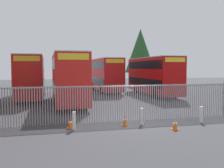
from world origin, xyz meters
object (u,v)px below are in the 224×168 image
double_decker_bus_behind_fence_left (153,75)px  bollard_near_left (74,121)px  bollard_center_front (142,116)px  traffic_cone_by_gate (70,123)px  double_decker_bus_behind_fence_right (31,75)px  double_decker_bus_near_gate (68,77)px  bollard_near_right (201,114)px  double_decker_bus_far_back (105,74)px  traffic_cone_mid_forecourt (125,120)px  traffic_cone_near_kerb (175,124)px

double_decker_bus_behind_fence_left → bollard_near_left: 18.23m
bollard_center_front → traffic_cone_by_gate: size_ratio=1.61×
traffic_cone_by_gate → double_decker_bus_behind_fence_right: bearing=101.0°
double_decker_bus_near_gate → traffic_cone_by_gate: size_ratio=18.32×
traffic_cone_by_gate → bollard_near_left: bearing=-65.3°
double_decker_bus_near_gate → traffic_cone_by_gate: double_decker_bus_near_gate is taller
bollard_near_left → bollard_near_right: size_ratio=1.00×
double_decker_bus_far_back → bollard_near_left: bearing=-106.8°
traffic_cone_mid_forecourt → bollard_center_front: bearing=-1.2°
bollard_center_front → traffic_cone_near_kerb: bollard_center_front is taller
double_decker_bus_near_gate → bollard_center_front: double_decker_bus_near_gate is taller
double_decker_bus_near_gate → bollard_near_left: 10.08m
double_decker_bus_near_gate → bollard_near_left: (-0.45, -9.87, -1.95)m
double_decker_bus_behind_fence_left → traffic_cone_near_kerb: double_decker_bus_behind_fence_left is taller
double_decker_bus_behind_fence_left → bollard_center_front: (-6.83, -14.41, -1.95)m
double_decker_bus_far_back → traffic_cone_near_kerb: double_decker_bus_far_back is taller
bollard_near_left → traffic_cone_near_kerb: bearing=-13.9°
traffic_cone_near_kerb → double_decker_bus_near_gate: bearing=112.7°
double_decker_bus_behind_fence_left → traffic_cone_mid_forecourt: (-7.82, -14.39, -2.13)m
double_decker_bus_far_back → traffic_cone_by_gate: 21.22m
bollard_center_front → traffic_cone_near_kerb: bearing=-49.8°
bollard_near_right → bollard_center_front: bearing=175.5°
double_decker_bus_behind_fence_left → double_decker_bus_behind_fence_right: bearing=179.6°
double_decker_bus_behind_fence_right → double_decker_bus_far_back: 10.81m
double_decker_bus_behind_fence_right → bollard_center_front: 16.13m
double_decker_bus_near_gate → traffic_cone_by_gate: 9.78m
bollard_center_front → traffic_cone_mid_forecourt: 1.00m
double_decker_bus_far_back → bollard_center_front: bearing=-96.7°
double_decker_bus_far_back → traffic_cone_mid_forecourt: bearing=-99.4°
bollard_near_right → traffic_cone_near_kerb: bollard_near_right is taller
traffic_cone_mid_forecourt → traffic_cone_near_kerb: same height
double_decker_bus_behind_fence_left → bollard_near_right: double_decker_bus_behind_fence_left is taller
double_decker_bus_far_back → bollard_near_right: (1.27, -20.52, -1.95)m
bollard_near_right → double_decker_bus_behind_fence_left: bearing=77.7°
double_decker_bus_far_back → traffic_cone_near_kerb: 21.89m
double_decker_bus_behind_fence_right → traffic_cone_near_kerb: (8.08, -16.02, -2.13)m
bollard_center_front → traffic_cone_mid_forecourt: bearing=178.8°
double_decker_bus_behind_fence_left → double_decker_bus_behind_fence_right: size_ratio=1.00×
double_decker_bus_near_gate → traffic_cone_mid_forecourt: 10.13m
double_decker_bus_near_gate → double_decker_bus_behind_fence_left: bearing=25.1°
bollard_near_left → bollard_near_right: 7.47m
double_decker_bus_behind_fence_right → bollard_near_left: bearing=-78.6°
double_decker_bus_behind_fence_left → double_decker_bus_far_back: 7.35m
double_decker_bus_near_gate → double_decker_bus_far_back: (5.74, 10.61, 0.00)m
traffic_cone_mid_forecourt → traffic_cone_near_kerb: size_ratio=1.00×
traffic_cone_mid_forecourt → double_decker_bus_far_back: bearing=80.6°
double_decker_bus_far_back → traffic_cone_by_gate: size_ratio=18.32×
bollard_near_right → traffic_cone_mid_forecourt: bearing=176.2°
double_decker_bus_near_gate → traffic_cone_near_kerb: size_ratio=18.32×
double_decker_bus_behind_fence_left → traffic_cone_near_kerb: bearing=-109.2°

